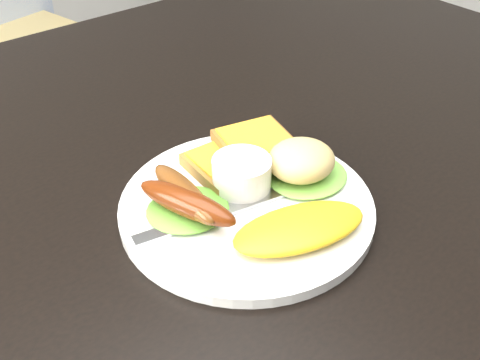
% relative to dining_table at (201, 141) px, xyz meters
% --- Properties ---
extents(dining_table, '(1.20, 0.80, 0.04)m').
position_rel_dining_table_xyz_m(dining_table, '(0.00, 0.00, 0.00)').
color(dining_table, black).
rests_on(dining_table, ground).
extents(dining_chair, '(0.43, 0.43, 0.04)m').
position_rel_dining_table_xyz_m(dining_chair, '(0.14, 1.07, -0.28)').
color(dining_chair, tan).
rests_on(dining_chair, ground).
extents(plate, '(0.25, 0.25, 0.01)m').
position_rel_dining_table_xyz_m(plate, '(-0.06, -0.16, 0.03)').
color(plate, white).
rests_on(plate, dining_table).
extents(lettuce_left, '(0.10, 0.10, 0.01)m').
position_rel_dining_table_xyz_m(lettuce_left, '(-0.11, -0.13, 0.04)').
color(lettuce_left, olive).
rests_on(lettuce_left, plate).
extents(lettuce_right, '(0.09, 0.08, 0.01)m').
position_rel_dining_table_xyz_m(lettuce_right, '(0.01, -0.17, 0.04)').
color(lettuce_right, '#51A133').
rests_on(lettuce_right, plate).
extents(omelette, '(0.14, 0.09, 0.02)m').
position_rel_dining_table_xyz_m(omelette, '(-0.05, -0.22, 0.04)').
color(omelette, gold).
rests_on(omelette, plate).
extents(sausage_a, '(0.06, 0.11, 0.03)m').
position_rel_dining_table_xyz_m(sausage_a, '(-0.12, -0.14, 0.05)').
color(sausage_a, '#652509').
rests_on(sausage_a, lettuce_left).
extents(sausage_b, '(0.03, 0.10, 0.03)m').
position_rel_dining_table_xyz_m(sausage_b, '(-0.11, -0.13, 0.05)').
color(sausage_b, brown).
rests_on(sausage_b, lettuce_left).
extents(ramekin, '(0.07, 0.07, 0.03)m').
position_rel_dining_table_xyz_m(ramekin, '(-0.05, -0.14, 0.05)').
color(ramekin, white).
rests_on(ramekin, plate).
extents(toast_a, '(0.08, 0.08, 0.01)m').
position_rel_dining_table_xyz_m(toast_a, '(-0.04, -0.10, 0.04)').
color(toast_a, olive).
rests_on(toast_a, plate).
extents(toast_b, '(0.09, 0.09, 0.01)m').
position_rel_dining_table_xyz_m(toast_b, '(-0.00, -0.11, 0.05)').
color(toast_b, '#954F1C').
rests_on(toast_b, toast_a).
extents(potato_salad, '(0.08, 0.08, 0.04)m').
position_rel_dining_table_xyz_m(potato_salad, '(0.01, -0.16, 0.06)').
color(potato_salad, beige).
rests_on(potato_salad, lettuce_right).
extents(fork, '(0.17, 0.05, 0.00)m').
position_rel_dining_table_xyz_m(fork, '(-0.09, -0.15, 0.03)').
color(fork, '#ADAFB7').
rests_on(fork, plate).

